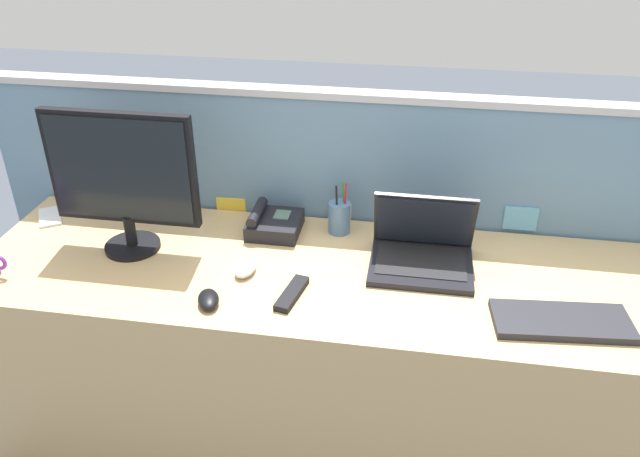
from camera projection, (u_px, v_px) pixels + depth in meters
The scene contains 12 objects.
ground_plane at pixel (318, 436), 2.34m from camera, with size 10.00×10.00×0.00m, color #424751.
desk at pixel (318, 360), 2.16m from camera, with size 2.17×0.67×0.73m, color tan.
cubicle_divider at pixel (334, 245), 2.37m from camera, with size 2.50×0.08×1.18m.
desktop_monitor at pixel (122, 176), 1.97m from camera, with size 0.48×0.18×0.46m.
laptop at pixel (422, 248), 1.99m from camera, with size 0.32×0.27×0.22m.
desk_phone at pixel (273, 223), 2.17m from camera, with size 0.17×0.18×0.09m.
keyboard_main at pixel (561, 321), 1.74m from camera, with size 0.37×0.16×0.02m, color #232328.
computer_mouse_right_hand at pixel (208, 299), 1.82m from camera, with size 0.06×0.10×0.03m, color black.
computer_mouse_left_hand at pixel (245, 269), 1.96m from camera, with size 0.06×0.10×0.03m, color silver.
pen_cup at pixel (339, 217), 2.16m from camera, with size 0.07×0.07×0.19m.
cell_phone_white_slab at pixel (50, 217), 2.27m from camera, with size 0.07×0.14×0.01m, color silver.
tv_remote at pixel (292, 294), 1.85m from camera, with size 0.04×0.17×0.02m, color black.
Camera 1 is at (0.28, -1.63, 1.82)m, focal length 35.87 mm.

